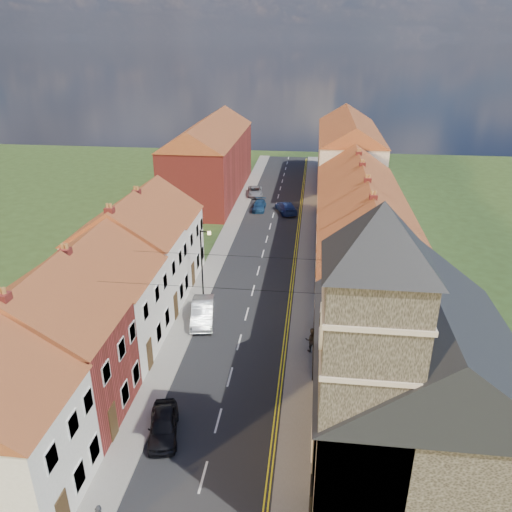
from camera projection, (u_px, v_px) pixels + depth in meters
The scene contains 24 objects.
ground at pixel (194, 512), 22.79m from camera, with size 160.00×160.00×0.00m, color #395825.
road at pixel (263, 254), 50.08m from camera, with size 7.00×90.00×0.02m, color black.
pavement_left at pixel (220, 251), 50.53m from camera, with size 1.80×90.00×0.12m, color #AAA39B.
pavement_right at pixel (307, 255), 49.58m from camera, with size 1.80×90.00×0.12m, color #AAA39B.
church at pixel (408, 377), 22.45m from camera, with size 11.25×14.25×15.20m.
cottage_r_tudor at pixel (380, 304), 31.55m from camera, with size 8.30×5.20×9.00m.
cottage_r_white_near at pixel (372, 268), 36.45m from camera, with size 8.30×6.00×9.00m.
cottage_r_cream_mid at pixel (366, 241), 41.36m from camera, with size 8.30×5.20×9.00m.
cottage_r_pink at pixel (361, 219), 46.28m from camera, with size 8.30×6.00×9.00m.
cottage_r_white_far at pixel (357, 202), 51.19m from camera, with size 8.30×5.20×9.00m.
cottage_r_cream_far at pixel (354, 187), 56.10m from camera, with size 8.30×6.00×9.00m.
cottage_l_cream at pixel (45, 347), 27.03m from camera, with size 8.30×6.30×9.10m.
cottage_l_white at pixel (95, 294), 32.91m from camera, with size 8.30×6.90×8.80m.
cottage_l_brick_mid at pixel (127, 256), 38.40m from camera, with size 8.30×5.70×9.10m.
cottage_l_pink at pixel (150, 231), 43.74m from camera, with size 8.30×6.30×8.80m.
block_right_far at pixel (348, 152), 69.70m from camera, with size 8.30×24.20×10.50m.
block_left_far at pixel (210, 156), 67.16m from camera, with size 8.30×24.20×10.50m.
lamppost at pixel (203, 260), 39.98m from camera, with size 0.88×0.15×6.00m.
car_near at pixel (163, 425), 27.02m from camera, with size 1.53×3.81×1.30m, color black.
car_mid at pixel (203, 312), 37.96m from camera, with size 1.62×4.63×1.53m, color silver.
car_far at pixel (259, 206), 62.70m from camera, with size 1.57×3.86×1.12m, color navy.
car_distant at pixel (255, 191), 68.38m from camera, with size 1.99×4.31×1.20m, color #A3A6AB.
pedestrian_right at pixel (311, 340), 34.00m from camera, with size 0.87×0.68×1.78m, color black.
car_far_b at pixel (286, 207), 61.68m from camera, with size 1.91×4.69×1.36m, color navy.
Camera 1 is at (4.74, -15.72, 19.89)m, focal length 35.00 mm.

